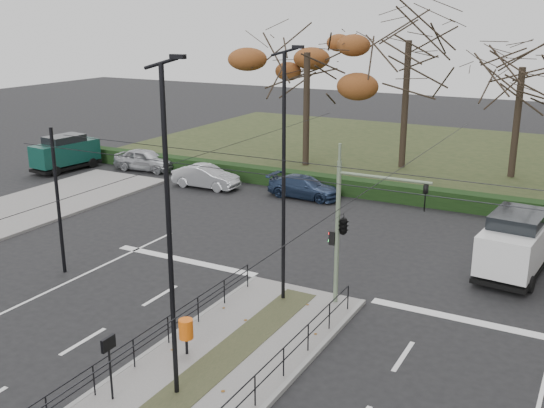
% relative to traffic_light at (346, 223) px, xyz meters
% --- Properties ---
extents(ground, '(140.00, 140.00, 0.00)m').
position_rel_traffic_light_xyz_m(ground, '(-1.72, -4.39, -3.18)').
color(ground, black).
rests_on(ground, ground).
extents(median_island, '(4.40, 15.00, 0.14)m').
position_rel_traffic_light_xyz_m(median_island, '(-1.72, -6.89, -3.11)').
color(median_island, slate).
rests_on(median_island, ground).
extents(park, '(38.00, 26.00, 0.10)m').
position_rel_traffic_light_xyz_m(park, '(-7.72, 27.61, -3.13)').
color(park, '#273219').
rests_on(park, ground).
extents(hedge, '(38.00, 1.00, 1.00)m').
position_rel_traffic_light_xyz_m(hedge, '(-7.72, 14.21, -2.68)').
color(hedge, black).
rests_on(hedge, ground).
extents(median_railing, '(4.14, 13.24, 0.92)m').
position_rel_traffic_light_xyz_m(median_railing, '(-1.72, -6.99, -2.20)').
color(median_railing, black).
rests_on(median_railing, median_island).
extents(catenary, '(20.00, 34.00, 6.00)m').
position_rel_traffic_light_xyz_m(catenary, '(-1.72, -2.77, 0.24)').
color(catenary, black).
rests_on(catenary, ground).
extents(traffic_light, '(3.55, 2.00, 5.22)m').
position_rel_traffic_light_xyz_m(traffic_light, '(0.00, 0.00, 0.00)').
color(traffic_light, '#65775B').
rests_on(traffic_light, median_island).
extents(litter_bin, '(0.45, 0.45, 1.15)m').
position_rel_traffic_light_xyz_m(litter_bin, '(-2.86, -5.63, -2.22)').
color(litter_bin, black).
rests_on(litter_bin, median_island).
extents(info_panel, '(0.11, 0.48, 1.86)m').
position_rel_traffic_light_xyz_m(info_panel, '(-3.22, -8.56, -1.58)').
color(info_panel, black).
rests_on(info_panel, median_island).
extents(streetlamp_median_near, '(0.76, 0.16, 9.11)m').
position_rel_traffic_light_xyz_m(streetlamp_median_near, '(-1.86, -7.47, 1.59)').
color(streetlamp_median_near, black).
rests_on(streetlamp_median_near, median_island).
extents(streetlamp_median_far, '(0.76, 0.15, 9.06)m').
position_rel_traffic_light_xyz_m(streetlamp_median_far, '(-2.08, -0.66, 1.56)').
color(streetlamp_median_far, black).
rests_on(streetlamp_median_far, median_island).
extents(parked_car_first, '(4.51, 2.13, 1.49)m').
position_rel_traffic_light_xyz_m(parked_car_first, '(-19.96, 13.44, -2.44)').
color(parked_car_first, '#A8AAAF').
rests_on(parked_car_first, ground).
extents(parked_car_second, '(4.23, 1.56, 1.38)m').
position_rel_traffic_light_xyz_m(parked_car_second, '(-13.73, 11.57, -2.49)').
color(parked_car_second, '#A8AAAF').
rests_on(parked_car_second, ground).
extents(parked_car_third, '(4.39, 1.86, 1.26)m').
position_rel_traffic_light_xyz_m(parked_car_third, '(-7.48, 12.42, -2.55)').
color(parked_car_third, '#1F2E4A').
rests_on(parked_car_third, ground).
extents(white_van, '(2.63, 5.14, 2.60)m').
position_rel_traffic_light_xyz_m(white_van, '(4.94, 6.22, -1.84)').
color(white_van, silver).
rests_on(white_van, ground).
extents(green_van, '(2.33, 4.88, 2.40)m').
position_rel_traffic_light_xyz_m(green_van, '(-24.76, 10.93, -1.93)').
color(green_van, '#0C352C').
rests_on(green_van, ground).
extents(rust_tree, '(8.64, 8.64, 10.12)m').
position_rel_traffic_light_xyz_m(rust_tree, '(-10.88, 19.76, 4.60)').
color(rust_tree, black).
rests_on(rust_tree, park).
extents(bare_tree_center, '(7.21, 7.21, 9.28)m').
position_rel_traffic_light_xyz_m(bare_tree_center, '(2.36, 23.01, 3.39)').
color(bare_tree_center, black).
rests_on(bare_tree_center, park).
extents(bare_tree_near, '(7.65, 7.65, 11.31)m').
position_rel_traffic_light_xyz_m(bare_tree_near, '(-4.75, 22.34, 4.81)').
color(bare_tree_near, black).
rests_on(bare_tree_near, park).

